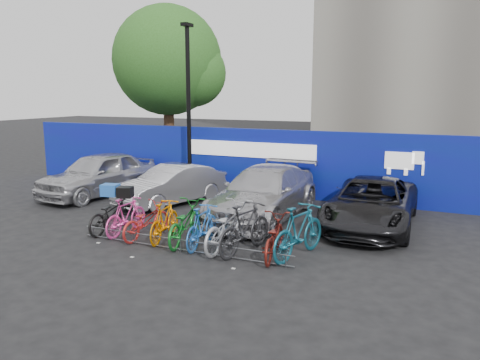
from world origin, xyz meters
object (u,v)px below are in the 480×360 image
Objects in this scene: tree at (172,63)px; bike_2 at (146,221)px; car_0 at (99,174)px; bike_7 at (245,228)px; car_1 at (172,185)px; car_2 at (264,193)px; bike_5 at (202,226)px; lamppost at (189,104)px; bike_3 at (165,221)px; bike_4 at (185,223)px; bike_1 at (126,216)px; bike_0 at (112,214)px; bike_8 at (274,237)px; bike_9 at (299,231)px; bike_rack at (181,245)px; car_3 at (371,203)px; bike_6 at (228,226)px.

tree is 4.52× the size of bike_2.
bike_7 is (7.30, -3.55, -0.20)m from car_0.
car_2 is at bearing 11.81° from car_1.
bike_5 is (7.09, -10.15, -4.56)m from tree.
lamppost is 6.56m from bike_3.
car_0 is at bearing -39.69° from bike_4.
bike_1 is 1.22m from bike_3.
bike_2 is at bearing 173.82° from bike_0.
bike_5 is (3.51, -5.49, -2.76)m from lamppost.
bike_0 is at bearing -82.96° from lamppost.
bike_1 is at bearing -10.04° from bike_8.
bike_9 is at bearing -164.48° from bike_8.
car_1 reaches higher than bike_0.
car_2 is at bearing -99.51° from bike_5.
bike_1 is 0.97× the size of bike_5.
bike_rack is 4.89m from car_1.
tree is 13.78m from bike_7.
bike_0 is (0.66, -5.33, -2.78)m from lamppost.
bike_5 is (1.11, -0.05, 0.00)m from bike_3.
bike_5 is 0.83× the size of bike_9.
bike_rack is 1.50m from bike_2.
bike_rack is 1.16× the size of car_3.
bike_6 is (4.14, -5.37, -2.72)m from lamppost.
bike_1 is 0.78× the size of bike_6.
lamppost reaches higher than car_2.
bike_1 is at bearing 4.49° from bike_6.
car_0 is 0.90× the size of car_2.
lamppost reaches higher than bike_8.
lamppost is 7.31m from bike_6.
car_3 is 4.86m from bike_5.
bike_1 is 2.33m from bike_5.
bike_0 is 1.09× the size of bike_5.
car_3 is at bearing 16.76° from car_1.
car_2 reaches higher than bike_3.
bike_2 is (-1.35, 0.56, 0.29)m from bike_rack.
bike_2 is (1.85, -5.44, -2.82)m from lamppost.
bike_6 reaches higher than bike_3.
bike_6 is 1.21m from bike_8.
lamppost is at bearing -60.26° from bike_5.
tree reaches higher than car_2.
bike_3 reaches higher than bike_8.
tree is at bearing -57.93° from bike_5.
bike_7 is 0.72m from bike_8.
car_2 is at bearing -64.41° from bike_7.
bike_4 reaches higher than bike_3.
car_1 is at bearing 176.03° from car_2.
bike_0 is at bearing -6.06° from bike_5.
car_0 is at bearing -43.50° from bike_3.
bike_7 reaches higher than bike_5.
car_3 is at bearing 6.50° from car_2.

